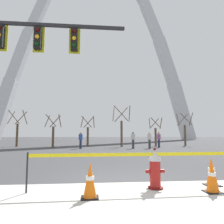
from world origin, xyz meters
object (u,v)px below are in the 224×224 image
at_px(traffic_cone_mid_sidewalk, 212,172).
at_px(pedestrian_walking_left, 81,140).
at_px(traffic_cone_by_hydrant, 212,177).
at_px(fire_hydrant, 155,169).
at_px(pedestrian_near_trees, 133,140).
at_px(monument_arch, 96,51).
at_px(pedestrian_walking_right, 149,140).
at_px(traffic_cone_curb_edge, 90,181).
at_px(pedestrian_standing_center, 159,140).

bearing_deg(traffic_cone_mid_sidewalk, pedestrian_walking_left, 105.30).
relative_size(traffic_cone_by_hydrant, pedestrian_walking_left, 0.46).
xyz_separation_m(fire_hydrant, pedestrian_near_trees, (2.39, 14.92, 0.35)).
bearing_deg(monument_arch, pedestrian_walking_left, -93.20).
height_order(fire_hydrant, pedestrian_walking_right, pedestrian_walking_right).
relative_size(fire_hydrant, pedestrian_near_trees, 0.62).
distance_m(traffic_cone_curb_edge, pedestrian_standing_center, 18.38).
xyz_separation_m(traffic_cone_by_hydrant, pedestrian_walking_left, (-3.77, 15.73, 0.46)).
height_order(traffic_cone_curb_edge, pedestrian_standing_center, pedestrian_standing_center).
bearing_deg(pedestrian_standing_center, pedestrian_walking_left, -172.09).
bearing_deg(monument_arch, pedestrian_standing_center, -79.35).
height_order(fire_hydrant, traffic_cone_by_hydrant, fire_hydrant).
bearing_deg(traffic_cone_by_hydrant, traffic_cone_curb_edge, -176.41).
xyz_separation_m(pedestrian_walking_right, pedestrian_near_trees, (-1.52, 0.25, 0.00)).
distance_m(pedestrian_standing_center, pedestrian_walking_right, 2.24).
bearing_deg(traffic_cone_curb_edge, monument_arch, 88.99).
xyz_separation_m(fire_hydrant, traffic_cone_mid_sidewalk, (1.55, 0.17, -0.11)).
relative_size(traffic_cone_mid_sidewalk, pedestrian_walking_left, 0.46).
bearing_deg(pedestrian_near_trees, traffic_cone_by_hydrant, -94.43).
bearing_deg(pedestrian_walking_right, traffic_cone_mid_sidewalk, -99.23).
relative_size(monument_arch, pedestrian_standing_center, 33.32).
xyz_separation_m(traffic_cone_by_hydrant, pedestrian_walking_right, (2.72, 15.13, 0.46)).
distance_m(traffic_cone_by_hydrant, traffic_cone_mid_sidewalk, 0.72).
bearing_deg(pedestrian_near_trees, traffic_cone_mid_sidewalk, -93.24).
bearing_deg(traffic_cone_mid_sidewalk, pedestrian_standing_center, 76.76).
height_order(traffic_cone_mid_sidewalk, pedestrian_standing_center, pedestrian_standing_center).
xyz_separation_m(traffic_cone_curb_edge, pedestrian_standing_center, (6.94, 17.01, 0.46)).
relative_size(traffic_cone_by_hydrant, pedestrian_near_trees, 0.46).
bearing_deg(pedestrian_near_trees, traffic_cone_curb_edge, -104.30).
distance_m(traffic_cone_mid_sidewalk, monument_arch, 53.60).
bearing_deg(traffic_cone_curb_edge, traffic_cone_by_hydrant, 3.59).
relative_size(traffic_cone_by_hydrant, traffic_cone_curb_edge, 1.00).
bearing_deg(traffic_cone_mid_sidewalk, fire_hydrant, -173.93).
bearing_deg(pedestrian_walking_right, pedestrian_near_trees, 170.61).
distance_m(traffic_cone_by_hydrant, pedestrian_standing_center, 17.35).
bearing_deg(pedestrian_standing_center, traffic_cone_mid_sidewalk, -103.24).
bearing_deg(traffic_cone_by_hydrant, monument_arch, 92.22).
bearing_deg(pedestrian_near_trees, fire_hydrant, -99.09).
xyz_separation_m(monument_arch, pedestrian_walking_right, (4.62, -34.02, -22.20)).
xyz_separation_m(fire_hydrant, pedestrian_standing_center, (5.37, 16.37, 0.35)).
height_order(fire_hydrant, traffic_cone_mid_sidewalk, fire_hydrant).
relative_size(traffic_cone_mid_sidewalk, pedestrian_walking_right, 0.46).
relative_size(pedestrian_walking_left, pedestrian_near_trees, 1.00).
height_order(fire_hydrant, pedestrian_walking_left, pedestrian_walking_left).
height_order(traffic_cone_curb_edge, pedestrian_walking_right, pedestrian_walking_right).
distance_m(traffic_cone_curb_edge, pedestrian_walking_right, 16.27).
height_order(fire_hydrant, pedestrian_near_trees, pedestrian_near_trees).
relative_size(monument_arch, pedestrian_near_trees, 33.32).
bearing_deg(monument_arch, traffic_cone_by_hydrant, -87.78).
bearing_deg(traffic_cone_by_hydrant, pedestrian_standing_center, 76.09).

